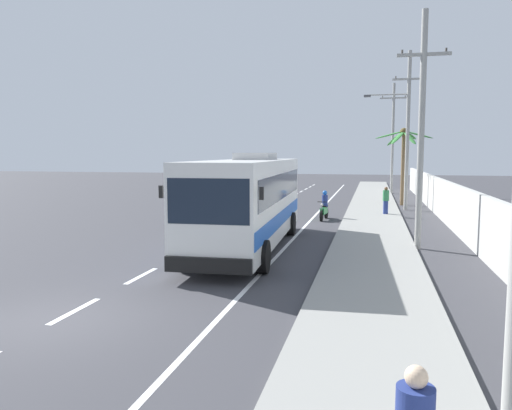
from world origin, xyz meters
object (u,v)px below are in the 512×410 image
Objects in this scene: motorcycle_beside_bus at (324,208)px; palm_second at (403,147)px; utility_pole_far at (406,127)px; pedestrian_near_kerb at (386,200)px; utility_pole_distant at (393,136)px; utility_pole_mid at (421,127)px; coach_bus_foreground at (249,199)px.

palm_second reaches higher than motorcycle_beside_bus.
palm_second is (0.03, 3.08, -1.23)m from utility_pole_far.
pedestrian_near_kerb is (3.38, 2.35, 0.31)m from motorcycle_beside_bus.
motorcycle_beside_bus is at bearing -127.46° from utility_pole_far.
utility_pole_distant reaches higher than palm_second.
utility_pole_mid reaches higher than motorcycle_beside_bus.
utility_pole_distant is at bearing 91.91° from palm_second.
utility_pole_mid is 1.64× the size of palm_second.
palm_second reaches higher than coach_bus_foreground.
motorcycle_beside_bus is 0.19× the size of utility_pole_far.
utility_pole_distant is at bearing 90.10° from utility_pole_mid.
motorcycle_beside_bus is 0.22× the size of utility_pole_mid.
utility_pole_mid is at bearing 12.04° from coach_bus_foreground.
utility_pole_far reaches higher than utility_pole_distant.
pedestrian_near_kerb reaches higher than motorcycle_beside_bus.
coach_bus_foreground reaches higher than motorcycle_beside_bus.
utility_pole_distant reaches higher than motorcycle_beside_bus.
utility_pole_distant reaches higher than utility_pole_mid.
utility_pole_far is (4.62, 6.03, 4.73)m from motorcycle_beside_bus.
motorcycle_beside_bus is 10.81m from palm_second.
pedestrian_near_kerb is at bearing -100.69° from palm_second.
coach_bus_foreground is at bearing -102.65° from motorcycle_beside_bus.
coach_bus_foreground is 16.90m from utility_pole_far.
coach_bus_foreground is 29.79m from utility_pole_distant.
utility_pole_mid is 0.88× the size of utility_pole_far.
motorcycle_beside_bus is at bearing 77.35° from coach_bus_foreground.
pedestrian_near_kerb is at bearing -93.02° from utility_pole_distant.
motorcycle_beside_bus is (2.04, 9.11, -1.27)m from coach_bus_foreground.
utility_pole_distant is at bearing 77.63° from coach_bus_foreground.
utility_pole_far is 13.78m from utility_pole_distant.
pedestrian_near_kerb is 0.16× the size of utility_pole_far.
coach_bus_foreground is 1.28× the size of utility_pole_mid.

